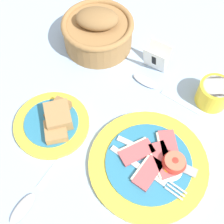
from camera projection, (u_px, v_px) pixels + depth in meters
ground_plane at (109, 156)px, 0.69m from camera, size 3.00×3.00×0.00m
breakfast_plate at (151, 163)px, 0.67m from camera, size 0.26×0.26×0.04m
bread_plate at (54, 122)px, 0.72m from camera, size 0.18×0.18×0.05m
sugar_cup at (214, 93)px, 0.74m from camera, size 0.08×0.08×0.06m
bread_basket at (98, 31)px, 0.83m from camera, size 0.19×0.19×0.11m
number_card at (156, 58)px, 0.79m from camera, size 0.07×0.05×0.07m
teaspoon_by_saucer at (154, 86)px, 0.79m from camera, size 0.19×0.06×0.01m
teaspoon_near_cup at (31, 197)px, 0.64m from camera, size 0.05×0.19×0.01m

